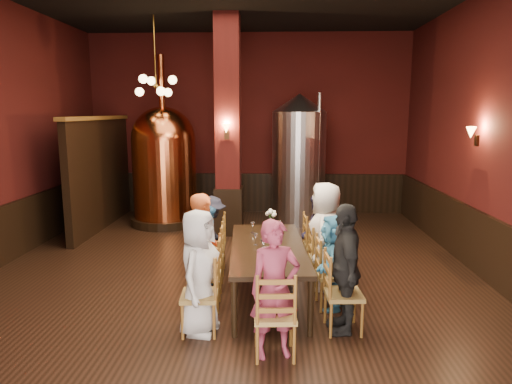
{
  "coord_description": "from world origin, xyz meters",
  "views": [
    {
      "loc": [
        0.67,
        -6.67,
        2.58
      ],
      "look_at": [
        0.38,
        0.2,
        1.36
      ],
      "focal_mm": 32.0,
      "sensor_mm": 36.0,
      "label": 1
    }
  ],
  "objects_px": {
    "person_1": "(204,252)",
    "person_0": "(199,272)",
    "dining_table": "(268,250)",
    "person_2": "(208,248)",
    "rose_vase": "(271,215)",
    "steel_vessel": "(299,159)",
    "copper_kettle": "(164,164)"
  },
  "relations": [
    {
      "from": "person_1",
      "to": "person_0",
      "type": "bearing_deg",
      "value": 162.74
    },
    {
      "from": "dining_table",
      "to": "steel_vessel",
      "type": "bearing_deg",
      "value": 78.14
    },
    {
      "from": "person_0",
      "to": "person_1",
      "type": "distance_m",
      "value": 0.67
    },
    {
      "from": "person_0",
      "to": "copper_kettle",
      "type": "relative_size",
      "value": 0.39
    },
    {
      "from": "dining_table",
      "to": "rose_vase",
      "type": "xyz_separation_m",
      "value": [
        0.04,
        1.0,
        0.26
      ]
    },
    {
      "from": "steel_vessel",
      "to": "rose_vase",
      "type": "xyz_separation_m",
      "value": [
        -0.61,
        -3.5,
        -0.54
      ]
    },
    {
      "from": "person_1",
      "to": "rose_vase",
      "type": "relative_size",
      "value": 5.09
    },
    {
      "from": "copper_kettle",
      "to": "dining_table",
      "type": "bearing_deg",
      "value": -59.87
    },
    {
      "from": "person_1",
      "to": "person_2",
      "type": "height_order",
      "value": "person_1"
    },
    {
      "from": "copper_kettle",
      "to": "rose_vase",
      "type": "distance_m",
      "value": 4.06
    },
    {
      "from": "person_0",
      "to": "steel_vessel",
      "type": "xyz_separation_m",
      "value": [
        1.43,
        5.56,
        0.75
      ]
    },
    {
      "from": "person_1",
      "to": "copper_kettle",
      "type": "distance_m",
      "value": 4.89
    },
    {
      "from": "dining_table",
      "to": "steel_vessel",
      "type": "xyz_separation_m",
      "value": [
        0.65,
        4.5,
        0.8
      ]
    },
    {
      "from": "person_2",
      "to": "steel_vessel",
      "type": "xyz_separation_m",
      "value": [
        1.52,
        4.23,
        0.86
      ]
    },
    {
      "from": "copper_kettle",
      "to": "person_0",
      "type": "bearing_deg",
      "value": -72.55
    },
    {
      "from": "dining_table",
      "to": "person_2",
      "type": "xyz_separation_m",
      "value": [
        -0.87,
        0.27,
        -0.06
      ]
    },
    {
      "from": "copper_kettle",
      "to": "steel_vessel",
      "type": "bearing_deg",
      "value": 5.83
    },
    {
      "from": "steel_vessel",
      "to": "rose_vase",
      "type": "height_order",
      "value": "steel_vessel"
    },
    {
      "from": "dining_table",
      "to": "person_1",
      "type": "relative_size",
      "value": 1.59
    },
    {
      "from": "dining_table",
      "to": "person_2",
      "type": "relative_size",
      "value": 1.96
    },
    {
      "from": "steel_vessel",
      "to": "dining_table",
      "type": "bearing_deg",
      "value": -98.16
    },
    {
      "from": "dining_table",
      "to": "steel_vessel",
      "type": "relative_size",
      "value": 0.82
    },
    {
      "from": "person_1",
      "to": "steel_vessel",
      "type": "relative_size",
      "value": 0.52
    },
    {
      "from": "dining_table",
      "to": "copper_kettle",
      "type": "xyz_separation_m",
      "value": [
        -2.43,
        4.19,
        0.7
      ]
    },
    {
      "from": "person_1",
      "to": "copper_kettle",
      "type": "height_order",
      "value": "copper_kettle"
    },
    {
      "from": "dining_table",
      "to": "rose_vase",
      "type": "distance_m",
      "value": 1.04
    },
    {
      "from": "dining_table",
      "to": "person_1",
      "type": "xyz_separation_m",
      "value": [
        -0.83,
        -0.38,
        0.09
      ]
    },
    {
      "from": "dining_table",
      "to": "person_0",
      "type": "height_order",
      "value": "person_0"
    },
    {
      "from": "person_0",
      "to": "person_2",
      "type": "xyz_separation_m",
      "value": [
        -0.09,
        1.33,
        -0.11
      ]
    },
    {
      "from": "dining_table",
      "to": "rose_vase",
      "type": "bearing_deg",
      "value": 84.13
    },
    {
      "from": "person_1",
      "to": "dining_table",
      "type": "bearing_deg",
      "value": -86.04
    },
    {
      "from": "person_2",
      "to": "copper_kettle",
      "type": "height_order",
      "value": "copper_kettle"
    }
  ]
}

